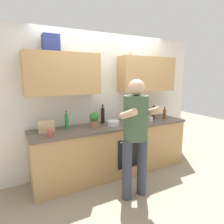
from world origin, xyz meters
TOP-DOWN VIEW (x-y plane):
  - ground_plane at (0.00, 0.00)m, footprint 12.00×12.00m
  - back_wall_unit at (-0.00, 0.27)m, footprint 4.00×0.38m
  - counter at (0.00, -0.00)m, footprint 2.84×0.67m
  - person_standing at (-0.08, -0.78)m, footprint 0.49×0.45m
  - bottle_vinegar at (1.11, -0.06)m, footprint 0.06×0.06m
  - bottle_water at (0.17, -0.19)m, footprint 0.07×0.07m
  - bottle_soy at (-0.12, 0.20)m, footprint 0.07×0.07m
  - bottle_wine at (0.89, 0.02)m, footprint 0.07×0.07m
  - bottle_soda at (-0.81, 0.13)m, footprint 0.05×0.05m
  - bottle_hotsauce at (0.55, -0.15)m, footprint 0.07×0.07m
  - cup_coffee at (0.74, -0.10)m, footprint 0.09×0.09m
  - cup_stoneware at (0.33, -0.04)m, footprint 0.09×0.09m
  - cup_ceramic at (-1.12, -0.18)m, footprint 0.08×0.08m
  - mixing_bowl at (-0.04, -0.05)m, footprint 0.21×0.21m
  - knife_block at (0.68, 0.10)m, footprint 0.10×0.14m
  - potted_herb at (-0.38, -0.02)m, footprint 0.15×0.15m
  - grocery_bag_bread at (-1.13, 0.09)m, footprint 0.24×0.16m

SIDE VIEW (x-z plane):
  - ground_plane at x=0.00m, z-range 0.00..0.00m
  - counter at x=0.00m, z-range 0.00..0.90m
  - cup_coffee at x=0.74m, z-range 0.90..0.98m
  - mixing_bowl at x=-0.04m, z-range 0.90..0.98m
  - cup_ceramic at x=-1.12m, z-range 0.90..1.01m
  - cup_stoneware at x=0.33m, z-range 0.90..1.01m
  - grocery_bag_bread at x=-1.13m, z-range 0.90..1.07m
  - bottle_vinegar at x=1.11m, z-range 0.88..1.12m
  - knife_block at x=0.68m, z-range 0.87..1.14m
  - person_standing at x=-0.08m, z-range 0.16..1.86m
  - bottle_hotsauce at x=0.55m, z-range 0.88..1.14m
  - bottle_wine at x=0.89m, z-range 0.88..1.15m
  - bottle_water at x=0.17m, z-range 0.87..1.17m
  - bottle_soda at x=-0.81m, z-range 0.87..1.17m
  - potted_herb at x=-0.38m, z-range 0.91..1.16m
  - bottle_soy at x=-0.12m, z-range 0.87..1.21m
  - back_wall_unit at x=0.00m, z-range 0.25..2.75m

